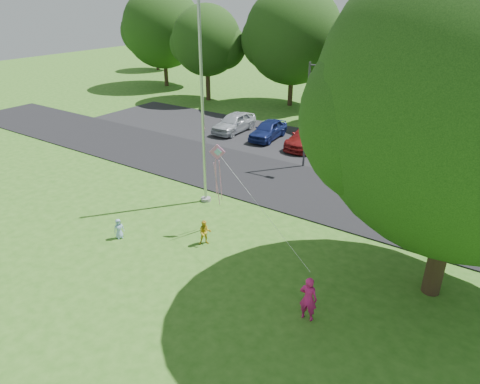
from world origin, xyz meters
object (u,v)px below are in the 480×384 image
Objects in this scene: big_tree at (468,111)px; child_blue at (119,229)px; street_lamp at (311,107)px; kite at (219,163)px; woman at (308,299)px; flagpole at (203,120)px; child_yellow at (205,233)px; trash_can at (340,164)px.

big_tree reaches higher than child_blue.
street_lamp is 8.97m from kite.
child_blue is (-8.85, 0.00, -0.34)m from woman.
kite is at bearing -39.69° from flagpole.
flagpole is at bearing 84.09° from child_yellow.
flagpole is 10.02m from woman.
child_blue is (-3.33, -1.69, -0.09)m from child_yellow.
child_yellow is (-5.52, 1.69, -0.25)m from woman.
trash_can is 10.67m from child_yellow.
big_tree is at bearing -135.84° from woman.
kite reaches higher than trash_can.
big_tree is (10.94, -1.30, 2.29)m from flagpole.
street_lamp is 3.88× the size of woman.
child_yellow is at bearing -167.11° from big_tree.
big_tree is 7.32m from woman.
flagpole is 6.21m from child_blue.
street_lamp is 10.68m from child_yellow.
child_blue is at bearing -99.25° from flagpole.
flagpole is 11.10× the size of child_blue.
kite is (-1.72, -9.30, 2.69)m from trash_can.
street_lamp is 3.72m from trash_can.
street_lamp is at bearing 136.55° from big_tree.
street_lamp is 6.80× the size of child_blue.
child_blue is at bearing -111.77° from trash_can.
big_tree is (6.85, -8.63, 5.96)m from trash_can.
kite is (-8.56, -0.67, -3.27)m from big_tree.
woman is 5.78m from child_yellow.
child_yellow is at bearing -51.91° from flagpole.
woman is 0.26× the size of kite.
street_lamp reaches higher than kite.
kite is (2.37, -1.97, -0.98)m from flagpole.
big_tree reaches higher than woman.
child_blue is at bearing 162.92° from child_yellow.
child_yellow is 2.93m from kite.
big_tree reaches higher than street_lamp.
flagpole is at bearing -110.60° from street_lamp.
trash_can is 1.11× the size of child_blue.
flagpole is 10.04× the size of trash_can.
child_blue is (-3.00, -11.89, -3.23)m from street_lamp.
kite is at bearing 52.97° from child_yellow.
woman is 8.85m from child_blue.
big_tree is at bearing -50.71° from child_blue.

